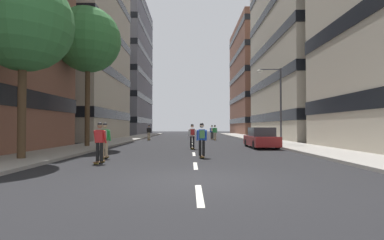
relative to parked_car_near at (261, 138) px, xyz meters
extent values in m
plane|color=black|center=(-5.06, 9.27, -0.70)|extent=(132.47, 132.47, 0.00)
cube|color=#9E9991|center=(-13.03, 12.03, -0.63)|extent=(3.40, 60.71, 0.14)
cube|color=#9E9991|center=(2.90, 12.03, -0.63)|extent=(3.40, 60.71, 0.14)
cube|color=silver|center=(-5.06, -14.80, -0.70)|extent=(0.16, 2.20, 0.01)
cube|color=silver|center=(-5.06, -9.80, -0.70)|extent=(0.16, 2.20, 0.01)
cube|color=silver|center=(-5.06, -4.80, -0.70)|extent=(0.16, 2.20, 0.01)
cube|color=silver|center=(-5.06, 0.20, -0.70)|extent=(0.16, 2.20, 0.01)
cube|color=silver|center=(-5.06, 5.20, -0.70)|extent=(0.16, 2.20, 0.01)
cube|color=silver|center=(-5.06, 10.20, -0.70)|extent=(0.16, 2.20, 0.01)
cube|color=silver|center=(-5.06, 15.20, -0.70)|extent=(0.16, 2.20, 0.01)
cube|color=silver|center=(-5.06, 20.20, -0.70)|extent=(0.16, 2.20, 0.01)
cube|color=silver|center=(-5.06, 25.20, -0.70)|extent=(0.16, 2.20, 0.01)
cube|color=silver|center=(-5.06, 30.20, -0.70)|extent=(0.16, 2.20, 0.01)
cube|color=silver|center=(-5.06, 35.20, -0.70)|extent=(0.16, 2.20, 0.01)
cube|color=#BCB29E|center=(-20.73, 15.38, 14.60)|extent=(12.01, 16.91, 30.59)
cube|color=black|center=(-20.73, 15.38, 2.36)|extent=(12.13, 17.03, 1.10)
cube|color=black|center=(-20.73, 15.38, 7.46)|extent=(12.13, 17.03, 1.10)
cube|color=black|center=(-20.73, 15.38, 12.56)|extent=(12.13, 17.03, 1.10)
cube|color=slate|center=(-20.73, 40.46, 13.41)|extent=(12.01, 20.82, 28.23)
cube|color=black|center=(-20.73, 40.46, 2.12)|extent=(12.13, 20.94, 1.10)
cube|color=black|center=(-20.73, 40.46, 6.83)|extent=(12.13, 20.94, 1.10)
cube|color=black|center=(-20.73, 40.46, 11.53)|extent=(12.13, 20.94, 1.10)
cube|color=black|center=(-20.73, 40.46, 16.24)|extent=(12.13, 20.94, 1.10)
cube|color=black|center=(-20.73, 40.46, 20.94)|extent=(12.13, 20.94, 1.10)
cube|color=black|center=(-20.73, 40.46, 25.64)|extent=(12.13, 20.94, 1.10)
cube|color=#BCB29E|center=(10.60, 15.38, 15.35)|extent=(12.01, 20.37, 32.10)
cube|color=black|center=(10.60, 15.38, 2.05)|extent=(12.13, 20.49, 1.10)
cube|color=black|center=(10.60, 15.38, 6.64)|extent=(12.13, 20.49, 1.10)
cube|color=black|center=(10.60, 15.38, 11.22)|extent=(12.13, 20.49, 1.10)
cube|color=black|center=(10.60, 15.38, 15.81)|extent=(12.13, 20.49, 1.10)
cube|color=brown|center=(10.60, 40.46, 10.97)|extent=(12.01, 20.14, 23.34)
cube|color=black|center=(10.60, 40.46, 2.10)|extent=(12.13, 20.26, 1.10)
cube|color=black|center=(10.60, 40.46, 6.77)|extent=(12.13, 20.26, 1.10)
cube|color=black|center=(10.60, 40.46, 11.44)|extent=(12.13, 20.26, 1.10)
cube|color=black|center=(10.60, 40.46, 16.11)|extent=(12.13, 20.26, 1.10)
cube|color=black|center=(10.60, 40.46, 20.78)|extent=(12.13, 20.26, 1.10)
cube|color=maroon|center=(0.00, 0.04, -0.17)|extent=(1.80, 4.40, 0.70)
cube|color=#2D3338|center=(0.00, -0.11, 0.50)|extent=(1.60, 2.10, 0.64)
cylinder|color=black|center=(-0.80, 1.49, -0.38)|extent=(0.22, 0.64, 0.64)
cylinder|color=black|center=(0.80, 1.49, -0.38)|extent=(0.22, 0.64, 0.64)
cylinder|color=black|center=(-0.80, -1.41, -0.38)|extent=(0.22, 0.64, 0.64)
cylinder|color=black|center=(0.80, -1.41, -0.38)|extent=(0.22, 0.64, 0.64)
cylinder|color=#4C3823|center=(-13.03, 0.31, 2.60)|extent=(0.36, 0.36, 6.31)
sphere|color=#387A3D|center=(-13.03, 0.31, 7.47)|extent=(4.92, 4.92, 4.92)
cylinder|color=#4C3823|center=(-13.03, -8.20, 1.79)|extent=(0.36, 0.36, 4.70)
sphere|color=#387A3D|center=(-13.03, -8.20, 5.72)|extent=(4.52, 4.52, 4.52)
cylinder|color=#3F3F44|center=(2.56, 3.42, 2.69)|extent=(0.16, 0.16, 6.50)
cylinder|color=#3F3F44|center=(1.66, 3.42, 5.84)|extent=(1.80, 0.10, 0.10)
ellipsoid|color=silver|center=(0.76, 3.42, 5.69)|extent=(0.50, 0.30, 0.24)
cube|color=brown|center=(-2.55, 14.72, -0.62)|extent=(0.33, 0.92, 0.02)
cylinder|color=#D8BF4C|center=(-2.51, 15.03, -0.66)|extent=(0.19, 0.10, 0.07)
cylinder|color=#D8BF4C|center=(-2.60, 14.40, -0.66)|extent=(0.19, 0.10, 0.07)
cylinder|color=black|center=(-2.64, 14.73, -0.21)|extent=(0.16, 0.16, 0.80)
cylinder|color=black|center=(-2.46, 14.70, -0.21)|extent=(0.16, 0.16, 0.80)
cube|color=blue|center=(-2.55, 14.72, 0.47)|extent=(0.35, 0.24, 0.55)
cylinder|color=blue|center=(-2.76, 14.80, 0.44)|extent=(0.12, 0.24, 0.55)
cylinder|color=blue|center=(-2.33, 14.73, 0.44)|extent=(0.12, 0.24, 0.55)
sphere|color=beige|center=(-2.55, 14.74, 0.92)|extent=(0.22, 0.22, 0.22)
sphere|color=black|center=(-2.55, 14.74, 0.97)|extent=(0.21, 0.21, 0.21)
cube|color=beige|center=(-2.58, 14.54, 0.50)|extent=(0.28, 0.20, 0.40)
cube|color=brown|center=(-10.10, 12.28, -0.62)|extent=(0.31, 0.92, 0.02)
cylinder|color=#D8BF4C|center=(-10.06, 12.60, -0.66)|extent=(0.19, 0.09, 0.07)
cylinder|color=#D8BF4C|center=(-10.13, 11.96, -0.66)|extent=(0.19, 0.09, 0.07)
cylinder|color=tan|center=(-10.19, 12.29, -0.21)|extent=(0.16, 0.16, 0.80)
cylinder|color=tan|center=(-10.01, 12.27, -0.21)|extent=(0.16, 0.16, 0.80)
cube|color=black|center=(-10.10, 12.28, 0.47)|extent=(0.34, 0.24, 0.55)
cylinder|color=black|center=(-10.31, 12.36, 0.44)|extent=(0.12, 0.24, 0.55)
cylinder|color=black|center=(-9.87, 12.30, 0.44)|extent=(0.12, 0.24, 0.55)
sphere|color=#997051|center=(-10.09, 12.30, 0.92)|extent=(0.22, 0.22, 0.22)
sphere|color=black|center=(-10.09, 12.30, 0.97)|extent=(0.21, 0.21, 0.21)
cube|color=brown|center=(-5.13, -1.02, -0.62)|extent=(0.33, 0.92, 0.02)
cylinder|color=#D8BF4C|center=(-5.18, -0.70, -0.66)|extent=(0.19, 0.09, 0.07)
cylinder|color=#D8BF4C|center=(-5.09, -1.34, -0.66)|extent=(0.19, 0.09, 0.07)
cylinder|color=black|center=(-5.22, -1.03, -0.21)|extent=(0.16, 0.16, 0.80)
cylinder|color=black|center=(-5.04, -1.01, -0.21)|extent=(0.16, 0.16, 0.80)
cube|color=white|center=(-5.13, -1.02, 0.47)|extent=(0.35, 0.24, 0.55)
cylinder|color=white|center=(-5.36, -1.00, 0.44)|extent=(0.12, 0.24, 0.55)
cylinder|color=white|center=(-4.92, -0.94, 0.44)|extent=(0.12, 0.24, 0.55)
sphere|color=beige|center=(-5.14, -1.00, 0.92)|extent=(0.22, 0.22, 0.22)
sphere|color=black|center=(-5.14, -1.00, 0.97)|extent=(0.21, 0.21, 0.21)
cube|color=#A52626|center=(-5.11, -1.20, 0.50)|extent=(0.28, 0.20, 0.40)
cube|color=brown|center=(-9.19, -9.02, -0.62)|extent=(0.30, 0.92, 0.02)
cylinder|color=#D8BF4C|center=(-9.15, -8.71, -0.66)|extent=(0.19, 0.09, 0.07)
cylinder|color=#D8BF4C|center=(-9.22, -9.34, -0.66)|extent=(0.19, 0.09, 0.07)
cylinder|color=black|center=(-9.28, -9.01, -0.21)|extent=(0.16, 0.16, 0.80)
cylinder|color=black|center=(-9.10, -9.03, -0.21)|extent=(0.16, 0.16, 0.80)
cube|color=red|center=(-9.19, -9.02, 0.47)|extent=(0.34, 0.24, 0.55)
cylinder|color=red|center=(-9.40, -8.95, 0.44)|extent=(0.12, 0.24, 0.55)
cylinder|color=red|center=(-8.96, -9.00, 0.44)|extent=(0.12, 0.24, 0.55)
sphere|color=#997051|center=(-9.18, -9.00, 0.92)|extent=(0.22, 0.22, 0.22)
sphere|color=black|center=(-9.18, -9.00, 0.97)|extent=(0.21, 0.21, 0.21)
cube|color=brown|center=(-9.52, -7.12, -0.62)|extent=(0.25, 0.91, 0.02)
cylinder|color=#D8BF4C|center=(-9.51, -6.80, -0.66)|extent=(0.18, 0.08, 0.07)
cylinder|color=#D8BF4C|center=(-9.54, -7.44, -0.66)|extent=(0.18, 0.08, 0.07)
cylinder|color=tan|center=(-9.61, -7.11, -0.21)|extent=(0.15, 0.15, 0.80)
cylinder|color=tan|center=(-9.43, -7.12, -0.21)|extent=(0.15, 0.15, 0.80)
cube|color=green|center=(-9.52, -7.12, 0.47)|extent=(0.33, 0.22, 0.55)
cylinder|color=green|center=(-9.74, -7.06, 0.44)|extent=(0.10, 0.23, 0.55)
cylinder|color=green|center=(-9.30, -7.08, 0.44)|extent=(0.10, 0.23, 0.55)
sphere|color=tan|center=(-9.52, -7.10, 0.92)|extent=(0.22, 0.22, 0.22)
sphere|color=black|center=(-9.52, -7.10, 0.97)|extent=(0.21, 0.21, 0.21)
cube|color=beige|center=(-9.53, -7.30, 0.50)|extent=(0.27, 0.17, 0.40)
cube|color=brown|center=(-2.39, 12.30, -0.62)|extent=(0.33, 0.92, 0.02)
cylinder|color=#D8BF4C|center=(-2.35, 12.62, -0.66)|extent=(0.19, 0.10, 0.07)
cylinder|color=#D8BF4C|center=(-2.44, 11.99, -0.66)|extent=(0.19, 0.10, 0.07)
cylinder|color=tan|center=(-2.48, 12.31, -0.21)|extent=(0.16, 0.16, 0.80)
cylinder|color=tan|center=(-2.31, 12.29, -0.21)|extent=(0.16, 0.16, 0.80)
cube|color=green|center=(-2.39, 12.30, 0.47)|extent=(0.35, 0.25, 0.55)
cylinder|color=green|center=(-2.60, 12.38, 0.44)|extent=(0.12, 0.24, 0.55)
cylinder|color=green|center=(-2.17, 12.32, 0.44)|extent=(0.12, 0.24, 0.55)
sphere|color=#997051|center=(-2.39, 12.32, 0.92)|extent=(0.22, 0.22, 0.22)
sphere|color=black|center=(-2.39, 12.32, 0.97)|extent=(0.21, 0.21, 0.21)
cube|color=brown|center=(-4.68, -6.73, -0.62)|extent=(0.25, 0.91, 0.02)
cylinder|color=#D8BF4C|center=(-4.70, -6.41, -0.66)|extent=(0.18, 0.08, 0.07)
cylinder|color=#D8BF4C|center=(-4.67, -7.05, -0.66)|extent=(0.18, 0.08, 0.07)
cylinder|color=black|center=(-4.77, -6.74, -0.21)|extent=(0.15, 0.15, 0.80)
cylinder|color=black|center=(-4.59, -6.73, -0.21)|extent=(0.15, 0.15, 0.80)
cube|color=blue|center=(-4.68, -6.73, 0.47)|extent=(0.33, 0.22, 0.55)
cylinder|color=blue|center=(-4.91, -6.69, 0.44)|extent=(0.10, 0.23, 0.55)
cylinder|color=blue|center=(-4.47, -6.67, 0.44)|extent=(0.10, 0.23, 0.55)
sphere|color=beige|center=(-4.68, -6.71, 0.92)|extent=(0.22, 0.22, 0.22)
sphere|color=black|center=(-4.68, -6.71, 0.97)|extent=(0.21, 0.21, 0.21)
cube|color=#4C8C4C|center=(-4.67, -6.91, 0.50)|extent=(0.27, 0.17, 0.40)
camera|label=1|loc=(-5.28, -21.59, 0.89)|focal=27.21mm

